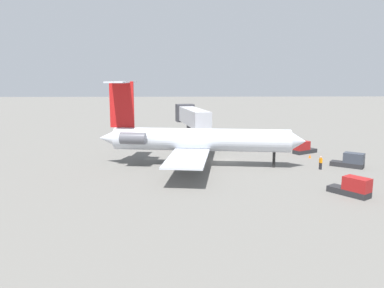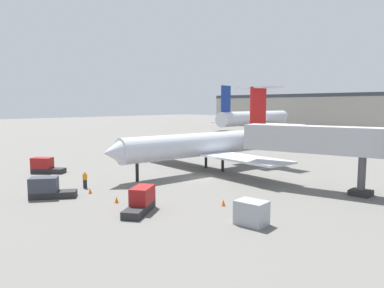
{
  "view_description": "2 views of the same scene",
  "coord_description": "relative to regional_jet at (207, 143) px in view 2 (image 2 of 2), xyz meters",
  "views": [
    {
      "loc": [
        -50.86,
        5.59,
        11.14
      ],
      "look_at": [
        -2.58,
        4.14,
        2.93
      ],
      "focal_mm": 35.59,
      "sensor_mm": 36.0,
      "label": 1
    },
    {
      "loc": [
        27.24,
        -30.15,
        8.35
      ],
      "look_at": [
        -2.03,
        0.81,
        3.69
      ],
      "focal_mm": 33.35,
      "sensor_mm": 36.0,
      "label": 2
    }
  ],
  "objects": [
    {
      "name": "traffic_cone_mid",
      "position": [
        11.45,
        -11.1,
        -3.26
      ],
      "size": [
        0.36,
        0.36,
        0.55
      ],
      "color": "orange",
      "rests_on": "ground_plane"
    },
    {
      "name": "ground_crew_marshaller",
      "position": [
        -2.72,
        -15.66,
        -2.67
      ],
      "size": [
        0.44,
        0.32,
        1.69
      ],
      "color": "black",
      "rests_on": "ground_plane"
    },
    {
      "name": "baggage_tug_trailing",
      "position": [
        -13.67,
        -14.82,
        -2.69
      ],
      "size": [
        4.06,
        3.49,
        1.9
      ],
      "color": "#262628",
      "rests_on": "ground_plane"
    },
    {
      "name": "traffic_cone_far",
      "position": [
        4.22,
        -16.69,
        -3.26
      ],
      "size": [
        0.36,
        0.36,
        0.55
      ],
      "color": "orange",
      "rests_on": "ground_plane"
    },
    {
      "name": "jet_bridge",
      "position": [
        16.27,
        0.02,
        1.38
      ],
      "size": [
        16.16,
        5.7,
        6.62
      ],
      "color": "#ADADB2",
      "rests_on": "ground_plane"
    },
    {
      "name": "cargo_container_uld",
      "position": [
        15.76,
        -13.39,
        -2.68
      ],
      "size": [
        2.2,
        1.72,
        1.69
      ],
      "color": "#999EA8",
      "rests_on": "ground_plane"
    },
    {
      "name": "baggage_tug_spare",
      "position": [
        -1.67,
        -19.96,
        -2.69
      ],
      "size": [
        3.5,
        4.05,
        1.9
      ],
      "color": "#262628",
      "rests_on": "ground_plane"
    },
    {
      "name": "traffic_cone_near",
      "position": [
        -0.31,
        -16.53,
        -3.26
      ],
      "size": [
        0.36,
        0.36,
        0.55
      ],
      "color": "orange",
      "rests_on": "ground_plane"
    },
    {
      "name": "parked_airliner_west_end",
      "position": [
        -30.74,
        57.5,
        0.83
      ],
      "size": [
        29.47,
        34.96,
        13.54
      ],
      "color": "silver",
      "rests_on": "ground_plane"
    },
    {
      "name": "baggage_tug_lead",
      "position": [
        7.67,
        -16.78,
        -2.69
      ],
      "size": [
        3.27,
        4.15,
        1.9
      ],
      "color": "#262628",
      "rests_on": "ground_plane"
    },
    {
      "name": "regional_jet",
      "position": [
        0.0,
        0.0,
        0.0
      ],
      "size": [
        23.94,
        26.99,
        10.9
      ],
      "color": "silver",
      "rests_on": "ground_plane"
    },
    {
      "name": "ground_plane",
      "position": [
        2.17,
        -3.76,
        -3.58
      ],
      "size": [
        400.0,
        400.0,
        0.1
      ],
      "primitive_type": "cube",
      "color": "#66635E"
    }
  ]
}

